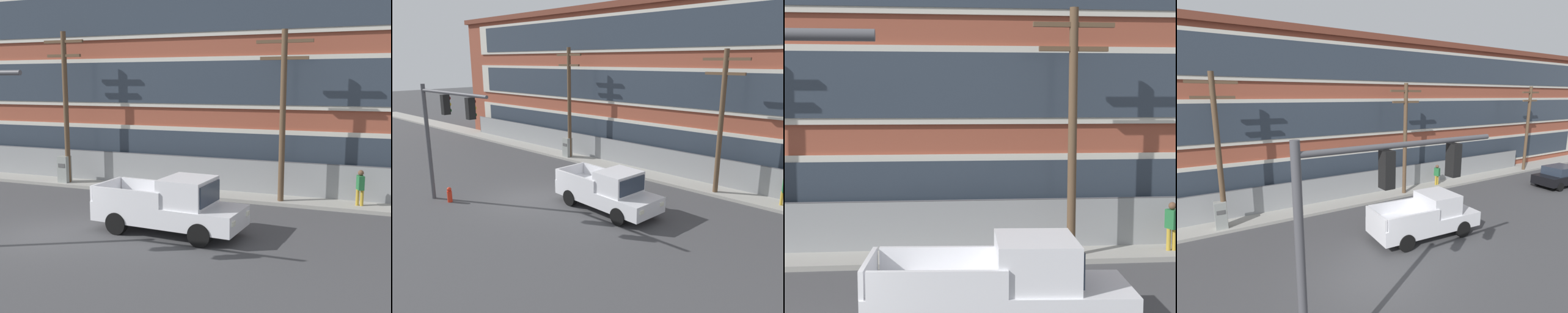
% 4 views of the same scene
% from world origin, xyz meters
% --- Properties ---
extents(ground_plane, '(160.00, 160.00, 0.00)m').
position_xyz_m(ground_plane, '(0.00, 0.00, 0.00)').
color(ground_plane, '#424244').
extents(sidewalk_building_side, '(80.00, 2.12, 0.16)m').
position_xyz_m(sidewalk_building_side, '(0.00, 8.12, 0.08)').
color(sidewalk_building_side, '#9E9B93').
rests_on(sidewalk_building_side, ground).
extents(brick_mill_building, '(53.86, 11.55, 10.71)m').
position_xyz_m(brick_mill_building, '(7.05, 14.66, 5.37)').
color(brick_mill_building, brown).
rests_on(brick_mill_building, ground).
extents(chain_link_fence, '(38.66, 0.06, 1.73)m').
position_xyz_m(chain_link_fence, '(1.54, 8.65, 0.88)').
color(chain_link_fence, gray).
rests_on(chain_link_fence, ground).
extents(traffic_signal_mast, '(5.66, 0.43, 5.89)m').
position_xyz_m(traffic_signal_mast, '(-1.96, -3.00, 4.19)').
color(traffic_signal_mast, '#4C4C51').
rests_on(traffic_signal_mast, ground).
extents(pickup_truck_white, '(5.56, 2.37, 2.06)m').
position_xyz_m(pickup_truck_white, '(4.14, 1.92, 0.97)').
color(pickup_truck_white, silver).
rests_on(pickup_truck_white, ground).
extents(utility_pole_near_corner, '(2.27, 0.26, 7.87)m').
position_xyz_m(utility_pole_near_corner, '(-4.28, 7.63, 4.35)').
color(utility_pole_near_corner, brown).
rests_on(utility_pole_near_corner, ground).
extents(utility_pole_midblock, '(2.42, 0.26, 7.55)m').
position_xyz_m(utility_pole_midblock, '(6.92, 7.49, 4.21)').
color(utility_pole_midblock, brown).
rests_on(utility_pole_midblock, ground).
extents(electrical_cabinet, '(0.56, 0.52, 1.54)m').
position_xyz_m(electrical_cabinet, '(-4.46, 7.55, 0.77)').
color(electrical_cabinet, '#939993').
rests_on(electrical_cabinet, ground).
extents(fire_hydrant, '(0.24, 0.24, 0.78)m').
position_xyz_m(fire_hydrant, '(-2.50, -2.70, 0.38)').
color(fire_hydrant, red).
rests_on(fire_hydrant, ground).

